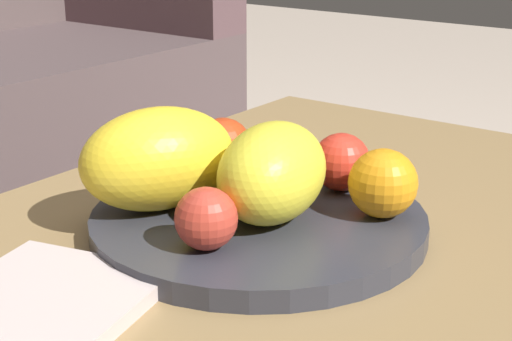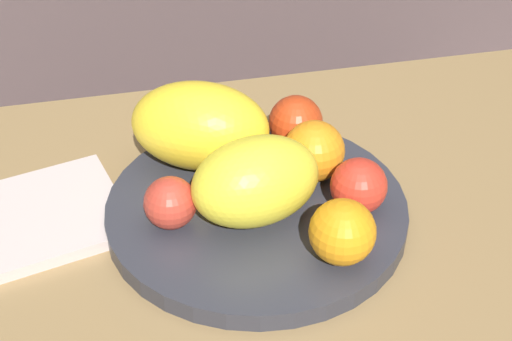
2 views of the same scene
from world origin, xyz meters
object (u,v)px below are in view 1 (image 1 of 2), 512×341
coffee_table (275,254)px  melon_large_front (272,173)px  orange_left (273,154)px  banana_bunch (226,178)px  fruit_bowl (256,222)px  melon_smaller_beside (158,159)px  apple_left (341,162)px  magazine (25,316)px  apple_right (223,147)px  apple_front (206,219)px  orange_front (383,183)px

coffee_table → melon_large_front: bearing=-149.9°
orange_left → banana_bunch: (-0.07, 0.02, -0.01)m
fruit_bowl → banana_bunch: 0.07m
melon_smaller_beside → banana_bunch: bearing=-35.0°
melon_large_front → apple_left: (0.13, -0.01, -0.02)m
orange_left → melon_smaller_beside: bearing=156.0°
melon_smaller_beside → apple_left: melon_smaller_beside is taller
melon_large_front → magazine: (-0.29, 0.07, -0.07)m
magazine → fruit_bowl: bearing=-22.3°
orange_left → apple_left: (0.04, -0.08, -0.00)m
banana_bunch → apple_right: bearing=41.1°
melon_smaller_beside → orange_left: 0.15m
apple_left → apple_right: apple_right is taller
apple_front → banana_bunch: (0.12, 0.07, -0.01)m
orange_left → apple_front: 0.20m
apple_front → melon_smaller_beside: bearing=64.3°
orange_left → apple_left: bearing=-65.1°
coffee_table → apple_left: size_ratio=15.05×
orange_left → apple_left: 0.09m
apple_front → apple_left: bearing=-5.3°
fruit_bowl → apple_right: (0.08, 0.11, 0.05)m
orange_left → apple_front: (-0.20, -0.06, -0.01)m
melon_large_front → melon_smaller_beside: melon_smaller_beside is taller
apple_front → apple_left: 0.23m
orange_left → apple_left: size_ratio=1.13×
coffee_table → banana_bunch: banana_bunch is taller
fruit_bowl → orange_left: (0.09, 0.04, 0.05)m
melon_large_front → apple_front: bearing=175.0°
apple_front → orange_left: bearing=15.9°
banana_bunch → apple_front: bearing=-149.9°
fruit_bowl → apple_right: 0.15m
orange_front → apple_front: bearing=150.9°
fruit_bowl → melon_large_front: melon_large_front is taller
orange_left → banana_bunch: 0.08m
orange_front → orange_left: orange_left is taller
melon_large_front → apple_left: melon_large_front is taller
fruit_bowl → banana_bunch: bearing=76.5°
orange_front → banana_bunch: size_ratio=0.47×
melon_smaller_beside → apple_left: (0.17, -0.14, -0.02)m
melon_smaller_beside → orange_front: size_ratio=2.36×
apple_left → orange_left: bearing=114.9°
fruit_bowl → orange_front: 0.15m
melon_large_front → apple_right: bearing=58.0°
apple_front → magazine: size_ratio=0.26×
orange_front → banana_bunch: 0.18m
apple_left → banana_bunch: bearing=139.5°
apple_left → melon_large_front: bearing=174.5°
fruit_bowl → apple_left: apple_left is taller
fruit_bowl → melon_smaller_beside: 0.13m
fruit_bowl → melon_smaller_beside: (-0.05, 0.10, 0.07)m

